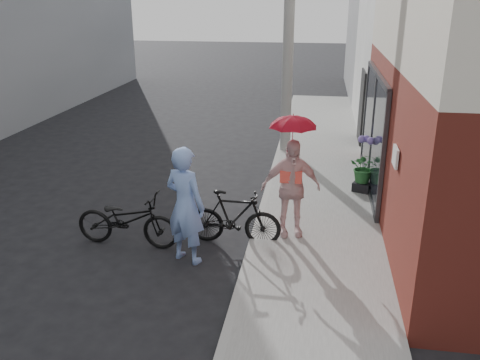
% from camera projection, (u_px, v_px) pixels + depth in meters
% --- Properties ---
extents(ground, '(80.00, 80.00, 0.00)m').
position_uv_depth(ground, '(195.00, 253.00, 8.68)').
color(ground, black).
rests_on(ground, ground).
extents(sidewalk, '(2.20, 24.00, 0.12)m').
position_uv_depth(sidewalk, '(320.00, 211.00, 10.21)').
color(sidewalk, gray).
rests_on(sidewalk, ground).
extents(curb, '(0.12, 24.00, 0.12)m').
position_uv_depth(curb, '(263.00, 207.00, 10.38)').
color(curb, '#9E9E99').
rests_on(curb, ground).
extents(east_building_far, '(8.00, 8.00, 7.00)m').
position_uv_depth(east_building_far, '(450.00, 11.00, 21.26)').
color(east_building_far, gray).
rests_on(east_building_far, ground).
extents(utility_pole, '(0.28, 0.28, 7.00)m').
position_uv_depth(utility_pole, '(289.00, 22.00, 12.87)').
color(utility_pole, '#9E9E99').
rests_on(utility_pole, ground).
extents(officer, '(0.84, 0.71, 1.96)m').
position_uv_depth(officer, '(185.00, 205.00, 8.13)').
color(officer, '#7E9EE0').
rests_on(officer, ground).
extents(bike_left, '(1.87, 0.73, 0.97)m').
position_uv_depth(bike_left, '(127.00, 220.00, 8.80)').
color(bike_left, black).
rests_on(bike_left, ground).
extents(bike_right, '(1.66, 0.48, 0.99)m').
position_uv_depth(bike_right, '(234.00, 218.00, 8.85)').
color(bike_right, black).
rests_on(bike_right, ground).
extents(kimono_woman, '(1.09, 0.64, 1.75)m').
position_uv_depth(kimono_woman, '(291.00, 188.00, 8.82)').
color(kimono_woman, beige).
rests_on(kimono_woman, sidewalk).
extents(parasol, '(0.78, 0.78, 0.69)m').
position_uv_depth(parasol, '(293.00, 119.00, 8.40)').
color(parasol, red).
rests_on(parasol, kimono_woman).
extents(planter, '(0.49, 0.49, 0.20)m').
position_uv_depth(planter, '(363.00, 186.00, 11.07)').
color(planter, black).
rests_on(planter, sidewalk).
extents(potted_plant, '(0.61, 0.53, 0.68)m').
position_uv_depth(potted_plant, '(364.00, 167.00, 10.92)').
color(potted_plant, '#29672E').
rests_on(potted_plant, planter).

